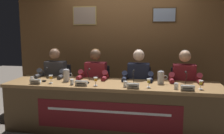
{
  "coord_description": "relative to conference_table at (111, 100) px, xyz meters",
  "views": [
    {
      "loc": [
        0.66,
        -3.65,
        1.56
      ],
      "look_at": [
        0.0,
        0.0,
        1.0
      ],
      "focal_mm": 39.35,
      "sensor_mm": 36.0,
      "label": 1
    }
  ],
  "objects": [
    {
      "name": "ground_plane",
      "position": [
        0.0,
        0.11,
        -0.51
      ],
      "size": [
        12.0,
        12.0,
        0.0
      ],
      "primitive_type": "plane",
      "color": "#70665B"
    },
    {
      "name": "wall_back_panelled",
      "position": [
        -0.0,
        1.43,
        0.79
      ],
      "size": [
        4.49,
        0.14,
        2.6
      ],
      "color": "brown",
      "rests_on": "ground_plane"
    },
    {
      "name": "conference_table",
      "position": [
        0.0,
        0.0,
        0.0
      ],
      "size": [
        3.29,
        0.8,
        0.75
      ],
      "color": "olive",
      "rests_on": "ground_plane"
    },
    {
      "name": "chair_far_left",
      "position": [
        -1.12,
        0.7,
        -0.07
      ],
      "size": [
        0.44,
        0.44,
        0.91
      ],
      "color": "black",
      "rests_on": "ground_plane"
    },
    {
      "name": "panelist_far_left",
      "position": [
        -1.12,
        0.5,
        0.21
      ],
      "size": [
        0.51,
        0.48,
        1.24
      ],
      "color": "black",
      "rests_on": "ground_plane"
    },
    {
      "name": "nameplate_far_left",
      "position": [
        -1.13,
        -0.18,
        0.28
      ],
      "size": [
        0.17,
        0.06,
        0.08
      ],
      "color": "white",
      "rests_on": "conference_table"
    },
    {
      "name": "juice_glass_far_left",
      "position": [
        -0.93,
        -0.06,
        0.32
      ],
      "size": [
        0.06,
        0.06,
        0.12
      ],
      "color": "white",
      "rests_on": "conference_table"
    },
    {
      "name": "water_cup_far_left",
      "position": [
        -1.24,
        -0.05,
        0.27
      ],
      "size": [
        0.06,
        0.06,
        0.08
      ],
      "color": "silver",
      "rests_on": "conference_table"
    },
    {
      "name": "microphone_far_left",
      "position": [
        -1.08,
        0.06,
        0.31
      ],
      "size": [
        0.06,
        0.17,
        0.22
      ],
      "color": "black",
      "rests_on": "conference_table"
    },
    {
      "name": "chair_center_left",
      "position": [
        -0.37,
        0.7,
        -0.07
      ],
      "size": [
        0.44,
        0.44,
        0.91
      ],
      "color": "black",
      "rests_on": "ground_plane"
    },
    {
      "name": "panelist_center_left",
      "position": [
        -0.37,
        0.5,
        0.21
      ],
      "size": [
        0.51,
        0.48,
        1.24
      ],
      "color": "black",
      "rests_on": "ground_plane"
    },
    {
      "name": "nameplate_center_left",
      "position": [
        -0.41,
        -0.17,
        0.28
      ],
      "size": [
        0.18,
        0.06,
        0.08
      ],
      "color": "white",
      "rests_on": "conference_table"
    },
    {
      "name": "juice_glass_center_left",
      "position": [
        -0.21,
        -0.1,
        0.32
      ],
      "size": [
        0.06,
        0.06,
        0.12
      ],
      "color": "white",
      "rests_on": "conference_table"
    },
    {
      "name": "water_cup_center_left",
      "position": [
        -0.57,
        -0.11,
        0.27
      ],
      "size": [
        0.06,
        0.06,
        0.08
      ],
      "color": "silver",
      "rests_on": "conference_table"
    },
    {
      "name": "microphone_center_left",
      "position": [
        -0.37,
        0.07,
        0.31
      ],
      "size": [
        0.06,
        0.17,
        0.22
      ],
      "color": "black",
      "rests_on": "conference_table"
    },
    {
      "name": "chair_center_right",
      "position": [
        0.37,
        0.7,
        -0.07
      ],
      "size": [
        0.44,
        0.44,
        0.91
      ],
      "color": "black",
      "rests_on": "ground_plane"
    },
    {
      "name": "panelist_center_right",
      "position": [
        0.37,
        0.5,
        0.21
      ],
      "size": [
        0.51,
        0.48,
        1.24
      ],
      "color": "black",
      "rests_on": "ground_plane"
    },
    {
      "name": "nameplate_center_right",
      "position": [
        0.36,
        -0.2,
        0.28
      ],
      "size": [
        0.17,
        0.06,
        0.08
      ],
      "color": "white",
      "rests_on": "conference_table"
    },
    {
      "name": "juice_glass_center_right",
      "position": [
        0.57,
        -0.08,
        0.32
      ],
      "size": [
        0.06,
        0.06,
        0.12
      ],
      "color": "white",
      "rests_on": "conference_table"
    },
    {
      "name": "water_cup_center_right",
      "position": [
        0.24,
        -0.11,
        0.27
      ],
      "size": [
        0.06,
        0.06,
        0.08
      ],
      "color": "silver",
      "rests_on": "conference_table"
    },
    {
      "name": "microphone_center_right",
      "position": [
        0.33,
        0.04,
        0.31
      ],
      "size": [
        0.06,
        0.17,
        0.22
      ],
      "color": "black",
      "rests_on": "conference_table"
    },
    {
      "name": "chair_far_right",
      "position": [
        1.12,
        0.7,
        -0.07
      ],
      "size": [
        0.44,
        0.44,
        0.91
      ],
      "color": "black",
      "rests_on": "ground_plane"
    },
    {
      "name": "panelist_far_right",
      "position": [
        1.12,
        0.5,
        0.21
      ],
      "size": [
        0.51,
        0.48,
        1.24
      ],
      "color": "black",
      "rests_on": "ground_plane"
    },
    {
      "name": "nameplate_far_right",
      "position": [
        1.09,
        -0.2,
        0.28
      ],
      "size": [
        0.18,
        0.06,
        0.08
      ],
      "color": "white",
      "rests_on": "conference_table"
    },
    {
      "name": "juice_glass_far_right",
      "position": [
        1.28,
        -0.06,
        0.32
      ],
      "size": [
        0.06,
        0.06,
        0.12
      ],
      "color": "white",
      "rests_on": "conference_table"
    },
    {
      "name": "water_cup_far_right",
      "position": [
        0.95,
        -0.12,
        0.27
      ],
      "size": [
        0.06,
        0.06,
        0.08
      ],
      "color": "silver",
      "rests_on": "conference_table"
    },
    {
      "name": "microphone_far_right",
      "position": [
        1.1,
        0.05,
        0.31
      ],
      "size": [
        0.06,
        0.17,
        0.22
      ],
      "color": "black",
      "rests_on": "conference_table"
    },
    {
      "name": "water_pitcher_left_side",
      "position": [
        -0.74,
        0.11,
        0.33
      ],
      "size": [
        0.15,
        0.1,
        0.21
      ],
      "color": "silver",
      "rests_on": "conference_table"
    },
    {
      "name": "water_pitcher_right_side",
      "position": [
        0.74,
        0.2,
        0.33
      ],
      "size": [
        0.15,
        0.1,
        0.21
      ],
      "color": "silver",
      "rests_on": "conference_table"
    }
  ]
}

